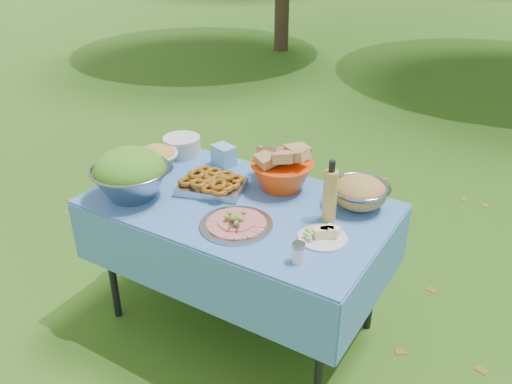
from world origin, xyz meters
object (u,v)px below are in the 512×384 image
at_px(charcuterie_platter, 236,219).
at_px(plate_stack, 182,146).
at_px(oil_bottle, 330,191).
at_px(picnic_table, 240,265).
at_px(salad_bowl, 130,174).
at_px(bread_bowl, 282,169).
at_px(pasta_bowl_steel, 359,192).

bearing_deg(charcuterie_platter, plate_stack, 144.68).
bearing_deg(charcuterie_platter, oil_bottle, 39.14).
bearing_deg(picnic_table, salad_bowl, -155.11).
distance_m(picnic_table, oil_bottle, 0.70).
relative_size(salad_bowl, bread_bowl, 1.19).
bearing_deg(picnic_table, pasta_bowl_steel, 28.31).
height_order(pasta_bowl_steel, oil_bottle, oil_bottle).
relative_size(salad_bowl, pasta_bowl_steel, 1.35).
bearing_deg(oil_bottle, charcuterie_platter, -140.86).
xyz_separation_m(bread_bowl, charcuterie_platter, (0.01, -0.43, -0.07)).
xyz_separation_m(salad_bowl, charcuterie_platter, (0.60, 0.04, -0.09)).
relative_size(pasta_bowl_steel, oil_bottle, 0.95).
relative_size(charcuterie_platter, oil_bottle, 1.12).
bearing_deg(pasta_bowl_steel, picnic_table, -151.69).
relative_size(plate_stack, bread_bowl, 0.66).
bearing_deg(oil_bottle, salad_bowl, -161.53).
relative_size(salad_bowl, charcuterie_platter, 1.15).
xyz_separation_m(picnic_table, salad_bowl, (-0.49, -0.23, 0.51)).
distance_m(plate_stack, bread_bowl, 0.70).
xyz_separation_m(salad_bowl, oil_bottle, (0.93, 0.31, 0.02)).
bearing_deg(salad_bowl, picnic_table, 24.89).
bearing_deg(oil_bottle, plate_stack, 167.64).
bearing_deg(pasta_bowl_steel, charcuterie_platter, -131.12).
distance_m(picnic_table, salad_bowl, 0.74).
distance_m(bread_bowl, charcuterie_platter, 0.44).
distance_m(salad_bowl, bread_bowl, 0.76).
xyz_separation_m(plate_stack, bread_bowl, (0.70, -0.07, 0.06)).
xyz_separation_m(charcuterie_platter, oil_bottle, (0.33, 0.27, 0.11)).
relative_size(bread_bowl, pasta_bowl_steel, 1.13).
bearing_deg(plate_stack, bread_bowl, -5.39).
distance_m(salad_bowl, oil_bottle, 0.98).
height_order(salad_bowl, pasta_bowl_steel, salad_bowl).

